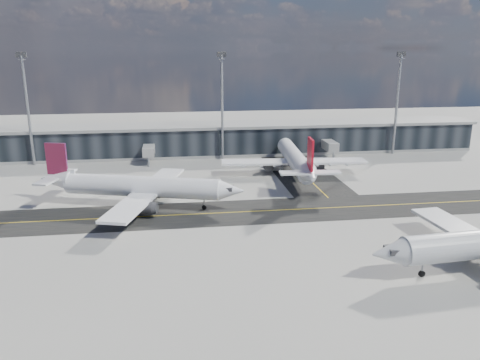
# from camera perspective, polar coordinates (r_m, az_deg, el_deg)

# --- Properties ---
(ground) EXTENTS (300.00, 300.00, 0.00)m
(ground) POSITION_cam_1_polar(r_m,az_deg,el_deg) (84.75, 1.22, -4.79)
(ground) COLOR gray
(ground) RESTS_ON ground
(taxiway_lanes) EXTENTS (180.00, 63.00, 0.03)m
(taxiway_lanes) POSITION_cam_1_polar(r_m,az_deg,el_deg) (95.37, 2.52, -2.42)
(taxiway_lanes) COLOR black
(taxiway_lanes) RESTS_ON ground
(terminal_concourse) EXTENTS (152.00, 19.80, 8.80)m
(terminal_concourse) POSITION_cam_1_polar(r_m,az_deg,el_deg) (136.31, -2.43, 4.91)
(terminal_concourse) COLOR black
(terminal_concourse) RESTS_ON ground
(floodlight_masts) EXTENTS (102.50, 0.70, 28.90)m
(floodlight_masts) POSITION_cam_1_polar(r_m,az_deg,el_deg) (127.75, -2.20, 9.40)
(floodlight_masts) COLOR gray
(floodlight_masts) RESTS_ON ground
(airliner_af) EXTENTS (40.04, 34.50, 12.07)m
(airliner_af) POSITION_cam_1_polar(r_m,az_deg,el_deg) (92.34, -12.18, -0.80)
(airliner_af) COLOR white
(airliner_af) RESTS_ON ground
(airliner_redtail) EXTENTS (35.54, 41.66, 12.33)m
(airliner_redtail) POSITION_cam_1_polar(r_m,az_deg,el_deg) (113.02, 6.75, 2.53)
(airliner_redtail) COLOR white
(airliner_redtail) RESTS_ON ground
(baggage_tug) EXTENTS (2.70, 1.40, 1.68)m
(baggage_tug) POSITION_cam_1_polar(r_m,az_deg,el_deg) (98.06, -10.24, -1.64)
(baggage_tug) COLOR yellow
(baggage_tug) RESTS_ON ground
(service_van) EXTENTS (4.83, 6.68, 1.69)m
(service_van) POSITION_cam_1_polar(r_m,az_deg,el_deg) (119.75, 3.97, 1.76)
(service_van) COLOR white
(service_van) RESTS_ON ground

